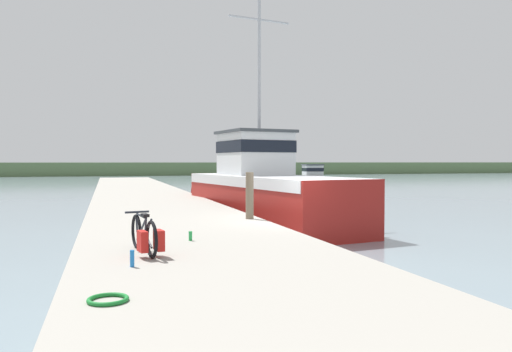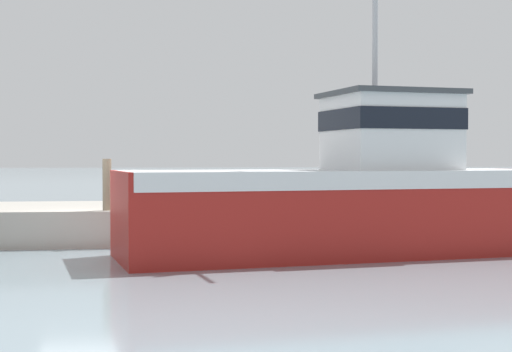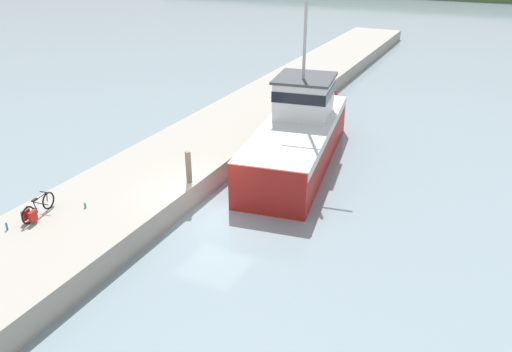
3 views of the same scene
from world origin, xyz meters
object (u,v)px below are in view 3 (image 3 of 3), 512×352
(water_bottle_on_curb, at_px, (85,205))
(water_bottle_by_bike, at_px, (7,226))
(mooring_post, at_px, (189,167))
(bicycle_touring, at_px, (35,210))
(fishing_boat_main, at_px, (300,131))

(water_bottle_on_curb, bearing_deg, water_bottle_by_bike, -119.08)
(water_bottle_by_bike, bearing_deg, mooring_post, 58.34)
(bicycle_touring, xyz_separation_m, mooring_post, (3.22, 4.69, 0.34))
(mooring_post, relative_size, water_bottle_by_bike, 5.12)
(mooring_post, bearing_deg, bicycle_touring, -124.46)
(bicycle_touring, distance_m, water_bottle_by_bike, 1.04)
(bicycle_touring, xyz_separation_m, water_bottle_on_curb, (0.98, 1.29, -0.23))
(fishing_boat_main, bearing_deg, bicycle_touring, -126.00)
(water_bottle_by_bike, relative_size, water_bottle_on_curb, 1.35)
(water_bottle_on_curb, bearing_deg, fishing_boat_main, 64.57)
(fishing_boat_main, relative_size, water_bottle_by_bike, 48.26)
(bicycle_touring, height_order, water_bottle_on_curb, bicycle_touring)
(mooring_post, distance_m, water_bottle_on_curb, 4.10)
(bicycle_touring, distance_m, mooring_post, 5.70)
(fishing_boat_main, distance_m, mooring_post, 6.51)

